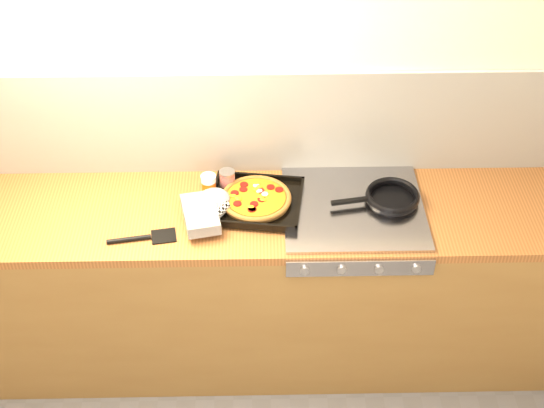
{
  "coord_description": "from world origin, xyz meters",
  "views": [
    {
      "loc": [
        0.05,
        -1.37,
        3.0
      ],
      "look_at": [
        0.1,
        1.08,
        0.95
      ],
      "focal_mm": 50.0,
      "sensor_mm": 36.0,
      "label": 1
    }
  ],
  "objects_px": {
    "frying_pan": "(391,197)",
    "tomato_can": "(227,180)",
    "juice_glass": "(209,186)",
    "pizza_on_tray": "(241,202)"
  },
  "relations": [
    {
      "from": "pizza_on_tray",
      "to": "tomato_can",
      "type": "distance_m",
      "value": 0.16
    },
    {
      "from": "tomato_can",
      "to": "juice_glass",
      "type": "bearing_deg",
      "value": -150.18
    },
    {
      "from": "frying_pan",
      "to": "tomato_can",
      "type": "distance_m",
      "value": 0.72
    },
    {
      "from": "frying_pan",
      "to": "tomato_can",
      "type": "xyz_separation_m",
      "value": [
        -0.71,
        0.12,
        0.01
      ]
    },
    {
      "from": "tomato_can",
      "to": "juice_glass",
      "type": "relative_size",
      "value": 0.89
    },
    {
      "from": "juice_glass",
      "to": "frying_pan",
      "type": "bearing_deg",
      "value": -5.16
    },
    {
      "from": "pizza_on_tray",
      "to": "tomato_can",
      "type": "relative_size",
      "value": 5.52
    },
    {
      "from": "pizza_on_tray",
      "to": "juice_glass",
      "type": "height_order",
      "value": "juice_glass"
    },
    {
      "from": "frying_pan",
      "to": "juice_glass",
      "type": "relative_size",
      "value": 3.68
    },
    {
      "from": "pizza_on_tray",
      "to": "frying_pan",
      "type": "height_order",
      "value": "pizza_on_tray"
    }
  ]
}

